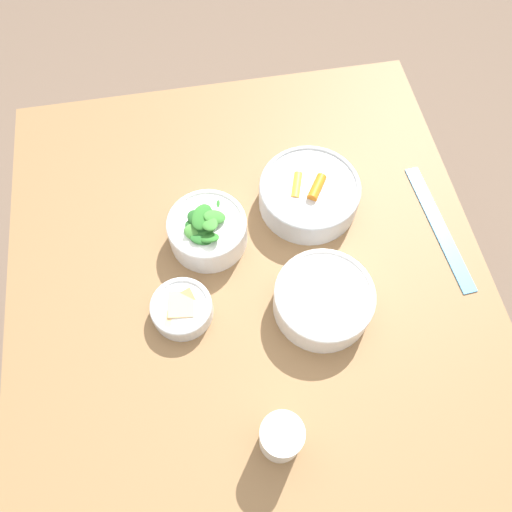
{
  "coord_description": "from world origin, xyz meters",
  "views": [
    {
      "loc": [
        0.41,
        -0.06,
        1.58
      ],
      "look_at": [
        -0.0,
        0.02,
        0.75
      ],
      "focal_mm": 35.0,
      "sensor_mm": 36.0,
      "label": 1
    }
  ],
  "objects_px": {
    "bowl_cookies": "(182,308)",
    "cup": "(281,437)",
    "bowl_carrots": "(309,193)",
    "bowl_greens": "(207,230)",
    "ruler": "(439,227)",
    "bowl_beans_hotdog": "(323,300)"
  },
  "relations": [
    {
      "from": "bowl_greens",
      "to": "bowl_cookies",
      "type": "relative_size",
      "value": 1.36
    },
    {
      "from": "bowl_greens",
      "to": "cup",
      "type": "height_order",
      "value": "cup"
    },
    {
      "from": "bowl_carrots",
      "to": "ruler",
      "type": "xyz_separation_m",
      "value": [
        0.1,
        0.25,
        -0.03
      ]
    },
    {
      "from": "bowl_carrots",
      "to": "cup",
      "type": "distance_m",
      "value": 0.47
    },
    {
      "from": "bowl_greens",
      "to": "bowl_cookies",
      "type": "distance_m",
      "value": 0.16
    },
    {
      "from": "bowl_carrots",
      "to": "bowl_cookies",
      "type": "relative_size",
      "value": 1.8
    },
    {
      "from": "cup",
      "to": "ruler",
      "type": "bearing_deg",
      "value": 131.02
    },
    {
      "from": "bowl_beans_hotdog",
      "to": "cup",
      "type": "distance_m",
      "value": 0.25
    },
    {
      "from": "bowl_cookies",
      "to": "ruler",
      "type": "bearing_deg",
      "value": 100.06
    },
    {
      "from": "bowl_cookies",
      "to": "ruler",
      "type": "height_order",
      "value": "bowl_cookies"
    },
    {
      "from": "bowl_greens",
      "to": "ruler",
      "type": "height_order",
      "value": "bowl_greens"
    },
    {
      "from": "bowl_carrots",
      "to": "bowl_beans_hotdog",
      "type": "height_order",
      "value": "bowl_carrots"
    },
    {
      "from": "bowl_beans_hotdog",
      "to": "bowl_cookies",
      "type": "distance_m",
      "value": 0.25
    },
    {
      "from": "bowl_greens",
      "to": "ruler",
      "type": "distance_m",
      "value": 0.46
    },
    {
      "from": "bowl_cookies",
      "to": "ruler",
      "type": "distance_m",
      "value": 0.53
    },
    {
      "from": "cup",
      "to": "bowl_carrots",
      "type": "bearing_deg",
      "value": 161.8
    },
    {
      "from": "bowl_greens",
      "to": "bowl_beans_hotdog",
      "type": "height_order",
      "value": "bowl_greens"
    },
    {
      "from": "bowl_cookies",
      "to": "cup",
      "type": "bearing_deg",
      "value": 27.61
    },
    {
      "from": "bowl_carrots",
      "to": "bowl_greens",
      "type": "distance_m",
      "value": 0.22
    },
    {
      "from": "bowl_greens",
      "to": "ruler",
      "type": "bearing_deg",
      "value": 83.64
    },
    {
      "from": "bowl_cookies",
      "to": "ruler",
      "type": "xyz_separation_m",
      "value": [
        -0.09,
        0.52,
        -0.02
      ]
    },
    {
      "from": "bowl_carrots",
      "to": "bowl_greens",
      "type": "bearing_deg",
      "value": -76.32
    }
  ]
}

